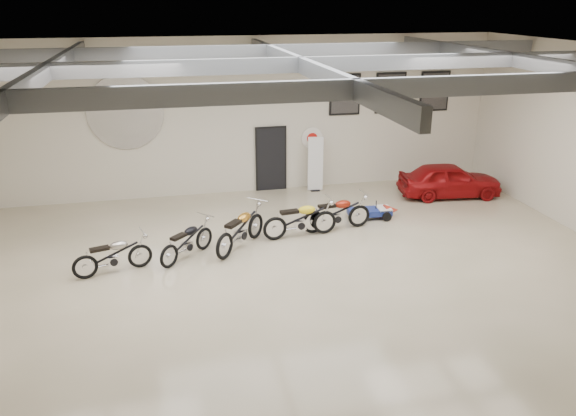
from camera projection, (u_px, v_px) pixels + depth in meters
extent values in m
cube|color=#C1B193|center=(299.00, 268.00, 13.43)|extent=(16.00, 12.00, 0.01)
cube|color=gray|center=(301.00, 52.00, 11.68)|extent=(16.00, 12.00, 0.01)
cube|color=beige|center=(255.00, 116.00, 18.03)|extent=(16.00, 0.02, 5.00)
cube|color=black|center=(271.00, 159.00, 18.60)|extent=(0.92, 0.08, 2.10)
imported|color=maroon|center=(450.00, 180.00, 18.13)|extent=(1.69, 3.39, 1.11)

